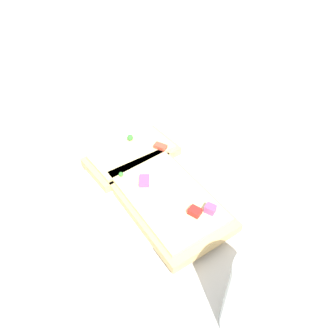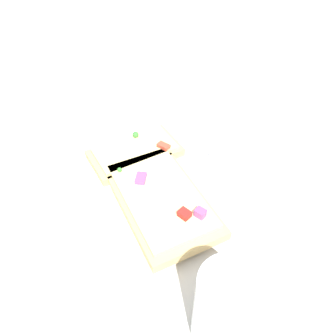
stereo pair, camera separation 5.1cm
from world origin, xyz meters
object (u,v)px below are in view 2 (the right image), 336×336
plate (168,175)px  drinking_glass (225,312)px  pizza_slice_corner (135,152)px  fork (154,158)px  knife (205,158)px  napkin (197,96)px  pizza_slice_main (160,198)px

plate → drinking_glass: size_ratio=2.36×
pizza_slice_corner → drinking_glass: bearing=81.5°
fork → knife: 0.08m
plate → drinking_glass: (0.18, 0.16, 0.05)m
drinking_glass → knife: bearing=-152.1°
plate → knife: 0.07m
plate → knife: bearing=146.8°
pizza_slice_corner → napkin: size_ratio=1.44×
pizza_slice_corner → knife: bearing=146.8°
pizza_slice_main → fork: bearing=-18.4°
pizza_slice_main → pizza_slice_corner: bearing=-3.0°
fork → pizza_slice_corner: pizza_slice_corner is taller
fork → napkin: bearing=-165.3°
knife → drinking_glass: size_ratio=1.88×
plate → napkin: bearing=-165.1°
plate → pizza_slice_corner: (-0.01, -0.07, 0.02)m
fork → pizza_slice_corner: size_ratio=1.26×
plate → pizza_slice_main: bearing=19.3°
fork → plate: bearing=72.8°
pizza_slice_corner → fork: bearing=139.7°
napkin → fork: bearing=7.0°
knife → pizza_slice_main: (0.12, -0.02, 0.01)m
fork → knife: bearing=126.4°
fork → pizza_slice_main: 0.09m
fork → napkin: (-0.22, -0.03, -0.01)m
fork → drinking_glass: size_ratio=1.84×
plate → napkin: size_ratio=2.32×
plate → knife: size_ratio=1.26×
pizza_slice_main → pizza_slice_corner: pizza_slice_main is taller
plate → knife: knife is taller
pizza_slice_main → napkin: (-0.30, -0.08, -0.02)m
knife → napkin: size_ratio=1.85×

